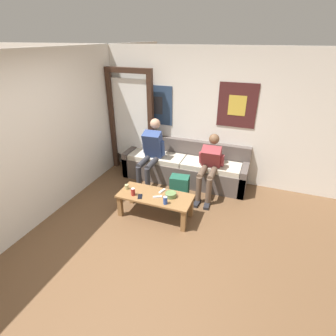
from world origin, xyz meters
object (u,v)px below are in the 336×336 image
object	(u,v)px
backpack	(179,189)
game_controller_near_left	(162,191)
coffee_table	(155,199)
cell_phone	(140,196)
couch	(184,167)
drink_can_blue	(165,200)
person_seated_adult	(151,151)
pillar_candle	(127,187)
drink_can_red	(133,192)
ceramic_bowl	(171,194)
person_seated_teen	(210,164)
game_controller_near_right	(158,197)

from	to	relation	value
backpack	game_controller_near_left	size ratio (longest dim) A/B	3.14
coffee_table	game_controller_near_left	bearing A→B (deg)	65.10
cell_phone	couch	bearing A→B (deg)	79.06
drink_can_blue	coffee_table	bearing A→B (deg)	145.60
coffee_table	person_seated_adult	world-z (taller)	person_seated_adult
person_seated_adult	pillar_candle	world-z (taller)	person_seated_adult
drink_can_red	cell_phone	size ratio (longest dim) A/B	0.82
coffee_table	ceramic_bowl	bearing A→B (deg)	11.38
drink_can_red	cell_phone	xyz separation A→B (m)	(0.12, -0.01, -0.06)
couch	coffee_table	distance (m)	1.32
person_seated_teen	game_controller_near_right	xyz separation A→B (m)	(-0.59, -1.03, -0.20)
backpack	game_controller_near_right	xyz separation A→B (m)	(-0.15, -0.65, 0.19)
drink_can_blue	drink_can_red	bearing A→B (deg)	175.68
backpack	game_controller_near_right	distance (m)	0.69
pillar_candle	drink_can_red	world-z (taller)	drink_can_red
drink_can_blue	game_controller_near_left	distance (m)	0.35
coffee_table	ceramic_bowl	xyz separation A→B (m)	(0.25, 0.05, 0.11)
coffee_table	ceramic_bowl	distance (m)	0.28
game_controller_near_left	drink_can_red	bearing A→B (deg)	-147.04
coffee_table	person_seated_adult	size ratio (longest dim) A/B	0.95
person_seated_teen	pillar_candle	xyz separation A→B (m)	(-1.17, -0.97, -0.18)
backpack	drink_can_red	bearing A→B (deg)	-126.90
person_seated_teen	cell_phone	size ratio (longest dim) A/B	7.32
backpack	cell_phone	world-z (taller)	backpack
backpack	person_seated_teen	bearing A→B (deg)	41.00
ceramic_bowl	cell_phone	bearing A→B (deg)	-158.87
drink_can_blue	person_seated_teen	bearing A→B (deg)	70.33
game_controller_near_left	person_seated_adult	bearing A→B (deg)	123.57
pillar_candle	cell_phone	xyz separation A→B (m)	(0.31, -0.14, -0.03)
coffee_table	drink_can_blue	xyz separation A→B (m)	(0.24, -0.16, 0.13)
cell_phone	game_controller_near_right	bearing A→B (deg)	16.33
couch	person_seated_teen	xyz separation A→B (m)	(0.58, -0.34, 0.32)
couch	cell_phone	world-z (taller)	couch
pillar_candle	drink_can_blue	bearing A→B (deg)	-13.06
backpack	ceramic_bowl	bearing A→B (deg)	-86.25
backpack	person_seated_adult	bearing A→B (deg)	151.09
backpack	drink_can_blue	xyz separation A→B (m)	(0.03, -0.77, 0.24)
coffee_table	cell_phone	world-z (taller)	cell_phone
person_seated_teen	ceramic_bowl	world-z (taller)	person_seated_teen
person_seated_adult	drink_can_blue	distance (m)	1.41
pillar_candle	drink_can_blue	xyz separation A→B (m)	(0.76, -0.18, 0.02)
person_seated_teen	drink_can_red	distance (m)	1.49
drink_can_red	backpack	bearing A→B (deg)	53.10
couch	coffee_table	xyz separation A→B (m)	(-0.07, -1.32, 0.03)
coffee_table	backpack	xyz separation A→B (m)	(0.21, 0.60, -0.10)
coffee_table	drink_can_red	size ratio (longest dim) A/B	9.70
ceramic_bowl	drink_can_blue	distance (m)	0.21
backpack	cell_phone	size ratio (longest dim) A/B	3.08
couch	person_seated_adult	distance (m)	0.78
coffee_table	drink_can_blue	size ratio (longest dim) A/B	9.70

